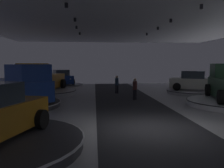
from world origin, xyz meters
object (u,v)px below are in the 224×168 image
display_car_far_right (195,82)px  display_platform_far_left (43,92)px  display_platform_far_right (195,92)px  display_platform_mid_left (14,104)px  pickup_truck_mid_left (16,87)px  display_car_deep_left (61,78)px  pickup_truck_far_left (41,80)px  visitor_walking_near (135,88)px  visitor_walking_far (117,83)px  display_platform_deep_left (62,85)px

display_car_far_right → display_platform_far_left: 13.36m
display_platform_far_right → display_platform_mid_left: (-13.85, -5.57, -0.00)m
pickup_truck_mid_left → display_car_deep_left: bearing=86.7°
display_car_deep_left → pickup_truck_far_left: 8.10m
display_car_deep_left → display_car_far_right: 15.12m
pickup_truck_far_left → visitor_walking_near: size_ratio=3.54×
visitor_walking_far → pickup_truck_far_left: bearing=-174.5°
visitor_walking_far → display_platform_deep_left: bearing=128.4°
display_platform_deep_left → display_car_far_right: display_car_far_right is taller
visitor_walking_near → visitor_walking_far: bearing=103.8°
pickup_truck_far_left → display_car_far_right: bearing=0.2°
display_platform_deep_left → display_platform_far_right: size_ratio=1.02×
display_platform_mid_left → visitor_walking_near: (7.88, 2.27, 0.74)m
display_platform_far_right → pickup_truck_far_left: bearing=-179.9°
display_platform_mid_left → display_platform_far_left: 5.88m
pickup_truck_mid_left → visitor_walking_near: (7.64, 2.49, -0.33)m
display_car_deep_left → display_platform_mid_left: size_ratio=0.80×
display_car_deep_left → display_car_far_right: (12.80, -8.04, 0.07)m
display_platform_mid_left → display_platform_far_left: display_platform_far_left is taller
visitor_walking_near → display_car_far_right: bearing=29.1°
display_car_deep_left → display_platform_far_left: 7.82m
pickup_truck_mid_left → visitor_walking_far: size_ratio=3.36×
display_platform_mid_left → display_platform_deep_left: bearing=85.6°
display_platform_far_right → display_platform_mid_left: size_ratio=0.87×
display_platform_far_right → pickup_truck_mid_left: 14.83m
visitor_walking_near → visitor_walking_far: size_ratio=1.00×
pickup_truck_mid_left → pickup_truck_far_left: bearing=88.2°
display_platform_deep_left → pickup_truck_far_left: bearing=-94.4°
display_platform_deep_left → pickup_truck_mid_left: size_ratio=0.94×
display_platform_far_right → visitor_walking_far: size_ratio=3.10×
visitor_walking_far → pickup_truck_mid_left: bearing=-136.3°
display_platform_deep_left → pickup_truck_mid_left: pickup_truck_mid_left is taller
display_platform_mid_left → display_car_deep_left: bearing=85.7°
display_platform_mid_left → display_platform_far_left: bearing=85.2°
pickup_truck_mid_left → display_platform_far_right: bearing=23.0°
display_platform_deep_left → pickup_truck_far_left: 8.16m
display_car_deep_left → display_platform_far_right: bearing=-32.1°
visitor_walking_far → display_platform_far_left: bearing=-177.3°
display_car_deep_left → display_platform_mid_left: bearing=-94.3°
display_car_far_right → pickup_truck_far_left: size_ratio=0.81×
pickup_truck_mid_left → pickup_truck_far_left: 5.76m
pickup_truck_mid_left → pickup_truck_far_left: (0.18, 5.76, 0.08)m
display_platform_far_right → display_platform_mid_left: 14.93m
display_platform_far_left → pickup_truck_far_left: bearing=-102.5°
pickup_truck_far_left → visitor_walking_far: pickup_truck_far_left is taller
display_platform_mid_left → pickup_truck_far_left: bearing=85.6°
pickup_truck_far_left → visitor_walking_far: bearing=5.5°
display_platform_far_right → display_platform_far_left: bearing=178.7°
display_platform_mid_left → display_platform_far_left: size_ratio=1.00×
display_platform_far_right → pickup_truck_far_left: pickup_truck_far_left is taller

